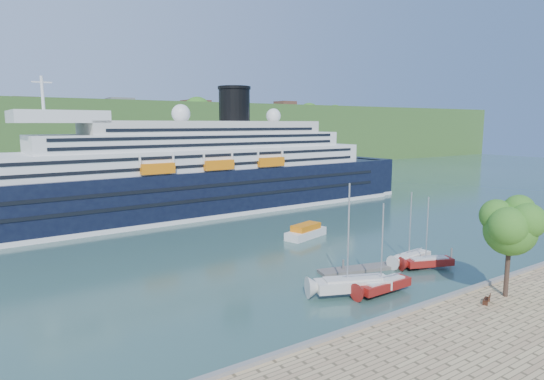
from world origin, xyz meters
The scene contains 12 objects.
ground centered at (0.00, 0.00, 0.00)m, with size 400.00×400.00×0.00m, color #2A4C45.
far_hillside centered at (0.00, 145.00, 12.00)m, with size 400.00×50.00×24.00m, color #315C25.
quay_coping centered at (0.00, -0.20, 1.15)m, with size 220.00×0.50×0.30m, color slate.
cruise_ship centered at (-3.44, 53.57, 11.87)m, with size 105.69×15.39×23.73m, color black, non-canonical shape.
park_bench centered at (1.04, -2.82, 1.43)m, with size 1.34×0.55×0.86m, color #411F12, non-canonical shape.
promenade_tree centered at (4.09, -2.82, 6.02)m, with size 6.06×6.06×10.04m, color #296A1C, non-canonical shape.
floating_pontoon centered at (3.74, 11.12, 0.19)m, with size 16.67×2.04×0.37m, color #655F5A, non-canonical shape.
sailboat_white_near centered at (-5.52, 7.00, 5.26)m, with size 8.15×2.26×10.52m, color silver, non-canonical shape.
sailboat_red centered at (7.44, 8.02, 4.02)m, with size 6.22×1.73×8.04m, color maroon, non-canonical shape.
sailboat_white_far centered at (7.16, 10.35, 4.16)m, with size 6.45×1.79×8.33m, color silver, non-canonical shape.
tender_launch centered at (4.64, 27.40, 1.01)m, with size 7.32×2.51×2.02m, color orange, non-canonical shape.
sailboat_extra centered at (-2.68, 5.56, 4.34)m, with size 6.71×1.87×8.67m, color maroon, non-canonical shape.
Camera 1 is at (-35.63, -23.89, 16.60)m, focal length 30.00 mm.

